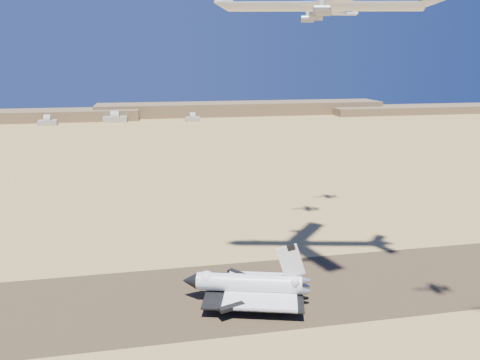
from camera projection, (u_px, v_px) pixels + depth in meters
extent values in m
plane|color=tan|center=(208.00, 297.00, 159.74)|extent=(1200.00, 1200.00, 0.00)
cube|color=#4C3A26|center=(208.00, 297.00, 159.73)|extent=(600.00, 50.00, 0.06)
cube|color=olive|center=(242.00, 109.00, 693.12)|extent=(420.00, 60.00, 18.00)
cube|color=olive|center=(425.00, 109.00, 717.40)|extent=(300.00, 60.00, 11.00)
cube|color=#B6B3A1|center=(48.00, 123.00, 579.79)|extent=(22.00, 14.00, 6.50)
cube|color=#B6B3A1|center=(115.00, 119.00, 608.76)|extent=(30.00, 15.00, 7.50)
cube|color=#B6B3A1|center=(193.00, 119.00, 618.04)|extent=(19.00, 12.50, 5.50)
cylinder|color=white|center=(248.00, 283.00, 155.80)|extent=(34.69, 15.12, 6.01)
cone|color=black|center=(190.00, 281.00, 157.36)|extent=(6.20, 6.81, 5.71)
sphere|color=white|center=(207.00, 279.00, 156.70)|extent=(5.58, 5.58, 5.58)
cube|color=white|center=(261.00, 290.00, 156.07)|extent=(29.73, 31.21, 0.97)
cube|color=black|center=(254.00, 291.00, 156.36)|extent=(37.99, 33.55, 0.54)
cube|color=white|center=(291.00, 261.00, 152.60)|extent=(9.78, 3.43, 12.37)
cylinder|color=gray|center=(207.00, 294.00, 158.09)|extent=(0.39, 0.39, 3.44)
cylinder|color=black|center=(207.00, 297.00, 158.37)|extent=(1.27, 0.79, 1.18)
cylinder|color=gray|center=(267.00, 305.00, 151.28)|extent=(0.39, 0.39, 3.44)
cylinder|color=black|center=(267.00, 308.00, 151.56)|extent=(1.27, 0.79, 1.18)
cylinder|color=gray|center=(268.00, 289.00, 161.64)|extent=(0.39, 0.39, 3.44)
cylinder|color=black|center=(268.00, 292.00, 161.92)|extent=(1.27, 0.79, 1.18)
cylinder|color=silver|center=(326.00, 2.00, 150.43)|extent=(62.54, 18.85, 5.90)
cone|color=silver|center=(221.00, 2.00, 151.00)|extent=(5.74, 6.73, 5.90)
cube|color=silver|center=(340.00, 0.00, 136.38)|extent=(15.58, 28.87, 0.65)
cube|color=silver|center=(324.00, 10.00, 164.95)|extent=(24.15, 26.51, 0.65)
cube|color=silver|center=(423.00, 1.00, 155.43)|extent=(10.56, 10.93, 0.46)
cylinder|color=gray|center=(323.00, 12.00, 143.38)|extent=(5.01, 3.31, 2.40)
cylinder|color=gray|center=(321.00, 9.00, 135.38)|extent=(5.01, 3.31, 2.40)
cylinder|color=gray|center=(316.00, 17.00, 159.45)|extent=(5.01, 3.31, 2.40)
cylinder|color=gray|center=(307.00, 19.00, 167.52)|extent=(5.01, 3.31, 2.40)
imported|color=#DA560C|center=(265.00, 305.00, 152.65)|extent=(0.56, 0.68, 1.59)
imported|color=#DA560C|center=(274.00, 310.00, 149.94)|extent=(0.47, 0.81, 1.65)
imported|color=#DA560C|center=(285.00, 312.00, 148.37)|extent=(1.06, 0.88, 1.61)
cylinder|color=silver|center=(320.00, 10.00, 197.43)|extent=(13.17, 3.95, 1.53)
cone|color=black|center=(302.00, 10.00, 197.39)|extent=(3.06, 1.93, 1.42)
sphere|color=black|center=(313.00, 9.00, 197.28)|extent=(1.53, 1.53, 1.53)
cube|color=silver|center=(323.00, 11.00, 197.49)|extent=(5.39, 9.30, 0.27)
cube|color=silver|center=(333.00, 10.00, 197.45)|extent=(3.38, 5.82, 0.22)
cube|color=silver|center=(334.00, 6.00, 197.07)|extent=(3.30, 0.89, 3.70)
cylinder|color=silver|center=(344.00, 14.00, 219.91)|extent=(12.24, 2.27, 1.42)
cone|color=black|center=(329.00, 14.00, 219.04)|extent=(2.72, 1.50, 1.32)
sphere|color=black|center=(338.00, 13.00, 219.42)|extent=(1.42, 1.42, 1.42)
cube|color=silver|center=(346.00, 14.00, 220.08)|extent=(4.11, 8.34, 0.25)
cube|color=silver|center=(355.00, 14.00, 220.51)|extent=(2.58, 5.21, 0.20)
cube|color=silver|center=(355.00, 11.00, 220.18)|extent=(3.08, 0.47, 3.43)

